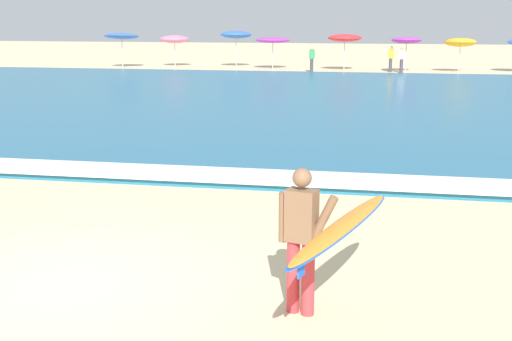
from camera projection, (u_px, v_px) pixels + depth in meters
name	position (u px, v px, depth m)	size (l,w,h in m)	color
ground_plane	(66.00, 285.00, 8.74)	(160.00, 160.00, 0.00)	beige
sea	(285.00, 101.00, 27.13)	(120.00, 28.00, 0.14)	#1E6084
surf_foam	(191.00, 173.00, 14.28)	(120.00, 1.41, 0.01)	white
surfer_with_board	(321.00, 231.00, 7.58)	(1.30, 2.96, 1.73)	red
beach_umbrella_0	(122.00, 36.00, 44.89)	(2.26, 2.29, 2.36)	beige
beach_umbrella_1	(175.00, 39.00, 46.08)	(1.98, 1.99, 2.13)	beige
beach_umbrella_2	(236.00, 35.00, 45.55)	(2.08, 2.10, 2.44)	beige
beach_umbrella_3	(273.00, 40.00, 43.84)	(2.23, 2.24, 2.07)	beige
beach_umbrella_4	(345.00, 38.00, 42.50)	(2.13, 2.13, 2.29)	beige
beach_umbrella_5	(407.00, 40.00, 41.27)	(1.81, 1.84, 2.21)	beige
beach_umbrella_6	(460.00, 42.00, 41.16)	(1.90, 1.94, 2.17)	beige
beachgoer_near_row_left	(391.00, 58.00, 41.84)	(0.32, 0.20, 1.58)	#383842
beachgoer_near_row_mid	(402.00, 59.00, 41.11)	(0.32, 0.20, 1.58)	#383842
beachgoer_near_row_right	(312.00, 59.00, 41.37)	(0.32, 0.20, 1.58)	#383842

